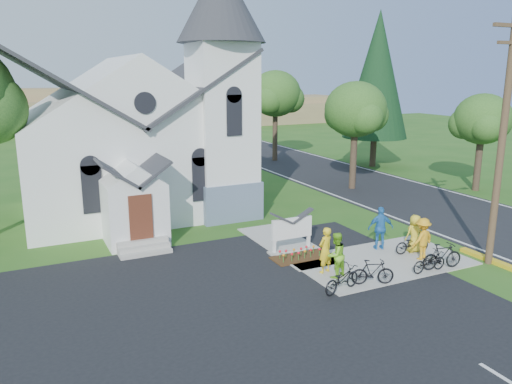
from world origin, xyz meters
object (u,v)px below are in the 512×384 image
cyclist_0 (325,250)px  bike_4 (429,262)px  bike_0 (342,279)px  church_sign (292,229)px  bike_1 (373,272)px  cyclist_2 (381,228)px  cyclist_4 (414,233)px  cyclist_3 (422,239)px  bike_2 (412,243)px  cyclist_1 (336,255)px  utility_pole (504,130)px  bike_3 (442,256)px

cyclist_0 → bike_4: cyclist_0 is taller
bike_0 → bike_4: size_ratio=1.11×
cyclist_0 → bike_4: bearing=138.0°
church_sign → bike_1: church_sign is taller
cyclist_2 → cyclist_4: size_ratio=1.16×
cyclist_2 → cyclist_3: (0.75, -1.70, -0.07)m
bike_2 → bike_4: size_ratio=1.03×
church_sign → cyclist_1: size_ratio=1.27×
bike_2 → cyclist_1: bearing=105.5°
bike_4 → cyclist_4: bearing=-28.3°
cyclist_2 → bike_4: bearing=111.0°
utility_pole → bike_1: 7.52m
cyclist_1 → bike_2: (4.41, 0.71, -0.44)m
utility_pole → cyclist_4: (-1.94, 2.27, -4.54)m
cyclist_3 → cyclist_4: bearing=-122.1°
bike_3 → bike_2: bearing=2.1°
cyclist_3 → bike_3: (-0.07, -1.17, -0.34)m
cyclist_1 → bike_3: size_ratio=0.99×
cyclist_0 → cyclist_3: cyclist_0 is taller
cyclist_2 → bike_4: size_ratio=1.21×
utility_pole → bike_2: utility_pole is taller
bike_0 → bike_1: bearing=-105.8°
cyclist_0 → cyclist_1: (0.11, -0.55, -0.03)m
bike_4 → bike_0: bearing=89.9°
bike_1 → cyclist_2: 3.97m
church_sign → bike_2: church_sign is taller
cyclist_0 → bike_0: (-0.43, -1.71, -0.44)m
cyclist_3 → church_sign: bearing=-46.6°
cyclist_1 → cyclist_3: bearing=164.8°
bike_1 → cyclist_3: (3.45, 1.17, 0.40)m
cyclist_1 → bike_3: cyclist_1 is taller
church_sign → utility_pole: size_ratio=0.22×
bike_0 → cyclist_0: bearing=-29.8°
cyclist_1 → bike_3: (4.19, -1.16, -0.34)m
bike_1 → bike_4: (2.72, 0.00, -0.06)m
church_sign → bike_0: size_ratio=1.26×
bike_4 → cyclist_0: bearing=64.7°
bike_1 → bike_2: size_ratio=0.98×
bike_4 → utility_pole: bearing=-95.8°
bike_1 → cyclist_2: size_ratio=0.83×
cyclist_1 → cyclist_2: 3.90m
cyclist_2 → utility_pole: bearing=154.1°
cyclist_1 → utility_pole: bearing=152.1°
cyclist_3 → bike_3: cyclist_3 is taller
cyclist_3 → utility_pole: bearing=137.5°
bike_3 → church_sign: bearing=52.6°
cyclist_2 → church_sign: bearing=-2.8°
cyclist_0 → bike_1: bearing=101.5°
bike_3 → cyclist_3: bearing=5.4°
cyclist_2 → cyclist_4: 1.42m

